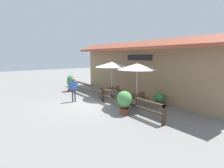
{
  "coord_description": "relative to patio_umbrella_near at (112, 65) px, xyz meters",
  "views": [
    {
      "loc": [
        9.86,
        -5.27,
        3.16
      ],
      "look_at": [
        0.68,
        1.36,
        1.29
      ],
      "focal_mm": 28.0,
      "sensor_mm": 36.0,
      "label": 1
    }
  ],
  "objects": [
    {
      "name": "chair_near_streetside",
      "position": [
        0.01,
        -0.71,
        -2.0
      ],
      "size": [
        0.5,
        0.5,
        0.86
      ],
      "rotation": [
        0.0,
        0.0,
        0.22
      ],
      "color": "brown",
      "rests_on": "ground"
    },
    {
      "name": "dining_table_near",
      "position": [
        0.0,
        0.0,
        -1.88
      ],
      "size": [
        0.86,
        0.86,
        0.76
      ],
      "color": "#4C3826",
      "rests_on": "ground"
    },
    {
      "name": "patio_umbrella_middle",
      "position": [
        2.85,
        -0.17,
        0.0
      ],
      "size": [
        2.4,
        2.4,
        2.71
      ],
      "color": "#B7B2A8",
      "rests_on": "ground"
    },
    {
      "name": "chair_near_wallside",
      "position": [
        0.01,
        0.71,
        -2.0
      ],
      "size": [
        0.46,
        0.46,
        0.86
      ],
      "rotation": [
        0.0,
        0.0,
        3.04
      ],
      "color": "brown",
      "rests_on": "ground"
    },
    {
      "name": "chair_middle_streetside",
      "position": [
        2.82,
        -0.81,
        -2.0
      ],
      "size": [
        0.47,
        0.47,
        0.86
      ],
      "rotation": [
        0.0,
        0.0,
        0.11
      ],
      "color": "brown",
      "rests_on": "ground"
    },
    {
      "name": "chair_middle_wallside",
      "position": [
        2.83,
        0.48,
        -2.0
      ],
      "size": [
        0.5,
        0.5,
        0.86
      ],
      "rotation": [
        0.0,
        0.0,
        3.37
      ],
      "color": "brown",
      "rests_on": "ground"
    },
    {
      "name": "potted_plant_entrance_palm",
      "position": [
        -3.98,
        -1.6,
        -1.69
      ],
      "size": [
        0.73,
        0.66,
        1.43
      ],
      "color": "brown",
      "rests_on": "ground"
    },
    {
      "name": "dining_table_middle",
      "position": [
        2.85,
        -0.17,
        -1.88
      ],
      "size": [
        0.86,
        0.86,
        0.76
      ],
      "color": "#4C3826",
      "rests_on": "ground"
    },
    {
      "name": "pedestrian",
      "position": [
        -0.49,
        -2.86,
        -1.42
      ],
      "size": [
        0.3,
        0.57,
        1.65
      ],
      "rotation": [
        0.0,
        0.0,
        -1.8
      ],
      "color": "#2D334C",
      "rests_on": "ground"
    },
    {
      "name": "patio_umbrella_near",
      "position": [
        0.0,
        0.0,
        0.0
      ],
      "size": [
        2.4,
        2.4,
        2.71
      ],
      "color": "#B7B2A8",
      "rests_on": "ground"
    },
    {
      "name": "patio_railing",
      "position": [
        0.64,
        -1.25,
        -1.79
      ],
      "size": [
        10.4,
        0.14,
        0.95
      ],
      "color": "#3D2D1E",
      "rests_on": "ground"
    },
    {
      "name": "potted_plant_broad_leaf",
      "position": [
        3.5,
        -1.68,
        -1.72
      ],
      "size": [
        0.88,
        0.79,
        1.27
      ],
      "color": "brown",
      "rests_on": "ground"
    },
    {
      "name": "building_facade",
      "position": [
        0.64,
        1.8,
        -0.32
      ],
      "size": [
        14.28,
        1.49,
        4.23
      ],
      "color": "#997A56",
      "rests_on": "ground"
    },
    {
      "name": "ground_plane",
      "position": [
        0.64,
        -2.3,
        -2.48
      ],
      "size": [
        60.0,
        60.0,
        0.0
      ],
      "primitive_type": "plane",
      "color": "slate"
    },
    {
      "name": "potted_plant_tall_tropical",
      "position": [
        3.45,
        1.25,
        -2.08
      ],
      "size": [
        0.63,
        0.56,
        0.8
      ],
      "color": "#564C47",
      "rests_on": "ground"
    }
  ]
}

